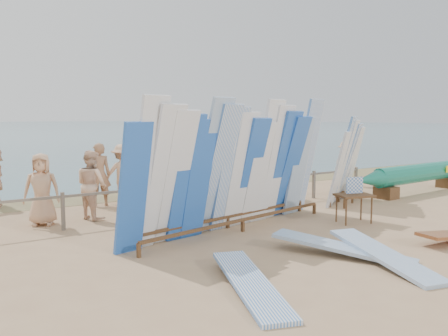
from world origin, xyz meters
TOP-DOWN VIEW (x-y plane):
  - ground at (0.00, 0.00)m, footprint 160.00×160.00m
  - wet_sand_strip at (0.00, 7.20)m, footprint 40.00×2.60m
  - fence at (0.00, 3.00)m, footprint 12.08×0.08m
  - main_surfboard_rack at (-0.60, 0.84)m, footprint 6.25×1.93m
  - side_surfboard_rack at (4.24, 1.86)m, footprint 2.32×1.61m
  - outrigger_canoe at (7.87, 1.80)m, footprint 7.19×1.12m
  - vendor_table at (2.30, -0.18)m, footprint 1.01×0.83m
  - flat_board_b at (0.19, -2.76)m, footprint 1.18×2.75m
  - flat_board_e at (-2.63, -2.50)m, footprint 1.41×2.74m
  - flat_board_a at (-0.10, -2.03)m, footprint 1.73×2.65m
  - beach_chair_left at (1.56, 3.44)m, footprint 0.54×0.56m
  - beach_chair_right at (2.02, 3.81)m, footprint 0.65×0.66m
  - stroller at (1.28, 4.07)m, footprint 0.79×0.93m
  - beachgoer_1 at (-2.29, 5.50)m, footprint 0.75×0.52m
  - beachgoer_9 at (3.70, 5.40)m, footprint 0.59×1.05m
  - beachgoer_3 at (-1.50, 5.64)m, footprint 1.26×0.92m
  - beachgoer_4 at (0.54, 5.65)m, footprint 1.05×0.64m
  - beachgoer_2 at (-3.03, 3.88)m, footprint 0.67×0.96m
  - beachgoer_5 at (-0.09, 5.73)m, footprint 1.69×1.15m
  - beachgoer_8 at (2.99, 3.60)m, footprint 0.85×0.77m
  - beachgoer_0 at (-4.28, 3.85)m, footprint 0.96×0.71m
  - beachgoer_extra_0 at (7.14, 4.50)m, footprint 0.49×1.12m
  - beachgoer_6 at (3.09, 4.01)m, footprint 0.91×0.88m

SIDE VIEW (x-z plane):
  - ground at x=0.00m, z-range 0.00..0.00m
  - wet_sand_strip at x=0.00m, z-range -0.01..0.01m
  - flat_board_b at x=0.19m, z-range -0.16..0.16m
  - flat_board_e at x=-2.63m, z-range -0.11..0.11m
  - flat_board_a at x=-0.10m, z-range -0.16..0.16m
  - beach_chair_left at x=1.56m, z-range -0.17..0.63m
  - beach_chair_right at x=2.02m, z-range -0.17..0.64m
  - vendor_table at x=2.30m, z-range -0.19..0.96m
  - stroller at x=1.28m, z-range -0.11..0.97m
  - fence at x=0.00m, z-range 0.18..1.08m
  - outrigger_canoe at x=7.87m, z-range 0.14..1.16m
  - beachgoer_9 at x=3.70m, z-range 0.00..1.53m
  - beachgoer_8 at x=2.99m, z-range 0.00..1.60m
  - beachgoer_4 at x=0.54m, z-range 0.00..1.67m
  - beachgoer_extra_0 at x=7.14m, z-range 0.00..1.71m
  - beachgoer_5 at x=-0.09m, z-range 0.00..1.75m
  - beachgoer_6 at x=3.09m, z-range 0.00..1.76m
  - beachgoer_0 at x=-4.28m, z-range 0.00..1.77m
  - beachgoer_2 at x=-3.03m, z-range 0.00..1.79m
  - beachgoer_3 at x=-1.50m, z-range 0.00..1.81m
  - beachgoer_1 at x=-2.29m, z-range 0.00..1.88m
  - side_surfboard_rack at x=4.24m, z-range -0.14..2.52m
  - main_surfboard_rack at x=-0.60m, z-range -0.17..2.95m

